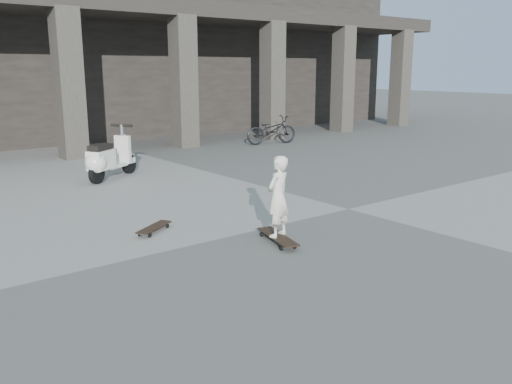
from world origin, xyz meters
TOP-DOWN VIEW (x-y plane):
  - ground at (0.00, 0.00)m, footprint 90.00×90.00m
  - colonnade at (-0.00, 13.77)m, footprint 28.00×8.82m
  - longboard at (-2.20, -0.65)m, footprint 0.48×1.00m
  - skateboard_spare at (-3.35, 0.89)m, footprint 0.73×0.54m
  - child at (-2.20, -0.65)m, footprint 0.48×0.39m
  - scooter at (-2.35, 5.00)m, footprint 1.51×1.06m
  - bicycle at (4.31, 7.30)m, footprint 1.83×0.98m

SIDE VIEW (x-z plane):
  - ground at x=0.00m, z-range 0.00..0.00m
  - skateboard_spare at x=-3.35m, z-range 0.02..0.11m
  - longboard at x=-2.20m, z-range 0.03..0.13m
  - bicycle at x=4.31m, z-range 0.00..0.91m
  - scooter at x=-2.35m, z-range -0.12..1.06m
  - child at x=-2.20m, z-range 0.10..1.25m
  - colonnade at x=0.00m, z-range 0.03..6.03m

